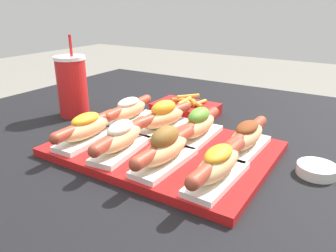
# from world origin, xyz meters

# --- Properties ---
(patio_table) EXTENTS (1.40, 1.19, 0.75)m
(patio_table) POSITION_xyz_m (0.00, 0.00, 0.37)
(patio_table) COLOR black
(patio_table) RESTS_ON ground_plane
(serving_tray) EXTENTS (0.47, 0.34, 0.02)m
(serving_tray) POSITION_xyz_m (0.03, -0.12, 0.76)
(serving_tray) COLOR red
(serving_tray) RESTS_ON patio_table
(hot_dog_0) EXTENTS (0.07, 0.21, 0.07)m
(hot_dog_0) POSITION_xyz_m (-0.13, -0.20, 0.80)
(hot_dog_0) COLOR white
(hot_dog_0) RESTS_ON serving_tray
(hot_dog_1) EXTENTS (0.08, 0.21, 0.07)m
(hot_dog_1) POSITION_xyz_m (-0.02, -0.20, 0.80)
(hot_dog_1) COLOR white
(hot_dog_1) RESTS_ON serving_tray
(hot_dog_2) EXTENTS (0.06, 0.21, 0.08)m
(hot_dog_2) POSITION_xyz_m (0.09, -0.20, 0.80)
(hot_dog_2) COLOR white
(hot_dog_2) RESTS_ON serving_tray
(hot_dog_3) EXTENTS (0.07, 0.21, 0.07)m
(hot_dog_3) POSITION_xyz_m (0.20, -0.20, 0.80)
(hot_dog_3) COLOR white
(hot_dog_3) RESTS_ON serving_tray
(hot_dog_4) EXTENTS (0.07, 0.21, 0.07)m
(hot_dog_4) POSITION_xyz_m (-0.13, -0.04, 0.80)
(hot_dog_4) COLOR white
(hot_dog_4) RESTS_ON serving_tray
(hot_dog_5) EXTENTS (0.08, 0.20, 0.08)m
(hot_dog_5) POSITION_xyz_m (-0.02, -0.04, 0.80)
(hot_dog_5) COLOR white
(hot_dog_5) RESTS_ON serving_tray
(hot_dog_6) EXTENTS (0.07, 0.21, 0.08)m
(hot_dog_6) POSITION_xyz_m (0.08, -0.05, 0.80)
(hot_dog_6) COLOR white
(hot_dog_6) RESTS_ON serving_tray
(hot_dog_7) EXTENTS (0.06, 0.21, 0.07)m
(hot_dog_7) POSITION_xyz_m (0.20, -0.05, 0.80)
(hot_dog_7) COLOR white
(hot_dog_7) RESTS_ON serving_tray
(sauce_bowl) EXTENTS (0.08, 0.08, 0.02)m
(sauce_bowl) POSITION_xyz_m (0.34, -0.04, 0.76)
(sauce_bowl) COLOR white
(sauce_bowl) RESTS_ON patio_table
(drink_cup) EXTENTS (0.09, 0.09, 0.24)m
(drink_cup) POSITION_xyz_m (-0.34, -0.04, 0.84)
(drink_cup) COLOR red
(drink_cup) RESTS_ON patio_table
(fries_basket) EXTENTS (0.19, 0.13, 0.06)m
(fries_basket) POSITION_xyz_m (-0.06, 0.14, 0.77)
(fries_basket) COLOR #B21919
(fries_basket) RESTS_ON patio_table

